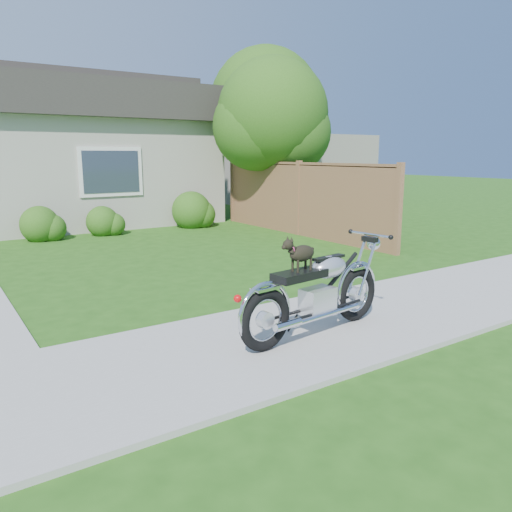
% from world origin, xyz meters
% --- Properties ---
extents(ground, '(80.00, 80.00, 0.00)m').
position_xyz_m(ground, '(0.00, 0.00, 0.00)').
color(ground, '#235114').
rests_on(ground, ground).
extents(sidewalk, '(24.00, 2.20, 0.04)m').
position_xyz_m(sidewalk, '(0.00, 0.00, 0.02)').
color(sidewalk, '#9E9B93').
rests_on(sidewalk, ground).
extents(fence, '(0.12, 6.62, 1.90)m').
position_xyz_m(fence, '(6.30, 5.75, 0.94)').
color(fence, '#9D6A46').
rests_on(fence, ground).
extents(tree_near, '(3.07, 3.07, 4.70)m').
position_xyz_m(tree_near, '(6.71, 7.25, 3.01)').
color(tree_near, '#3D2B1C').
rests_on(tree_near, ground).
extents(tree_far, '(3.54, 3.54, 5.42)m').
position_xyz_m(tree_far, '(7.87, 9.26, 3.48)').
color(tree_far, '#3D2B1C').
rests_on(tree_far, ground).
extents(shrub_row, '(10.67, 1.11, 1.11)m').
position_xyz_m(shrub_row, '(-0.03, 8.50, 0.42)').
color(shrub_row, '#2D5717').
rests_on(shrub_row, ground).
extents(potted_plant_right, '(0.48, 0.48, 0.65)m').
position_xyz_m(potted_plant_right, '(0.65, 8.55, 0.33)').
color(potted_plant_right, '#31681C').
rests_on(potted_plant_right, ground).
extents(motorcycle_with_dog, '(2.22, 0.63, 1.15)m').
position_xyz_m(motorcycle_with_dog, '(1.83, -0.19, 0.55)').
color(motorcycle_with_dog, black).
rests_on(motorcycle_with_dog, sidewalk).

